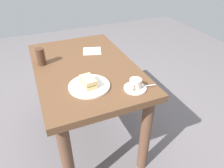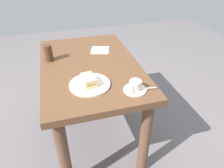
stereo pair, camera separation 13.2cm
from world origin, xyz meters
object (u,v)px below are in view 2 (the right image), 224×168
Objects in this scene: dining_table at (91,79)px; coffee_cup at (135,85)px; sandwich_front at (89,80)px; coffee_saucer at (135,90)px; napkin at (100,50)px; sandwich_plate at (90,84)px; drinking_glass at (48,53)px; spoon at (146,88)px.

coffee_cup reaches higher than dining_table.
coffee_saucer is (0.13, 0.27, -0.04)m from sandwich_front.
napkin reaches higher than dining_table.
sandwich_plate is 0.50m from drinking_glass.
sandwich_plate is 1.80× the size of napkin.
dining_table is 0.39m from drinking_glass.
spoon reaches higher than sandwich_plate.
sandwich_plate is at bearing -20.18° from napkin.
sandwich_plate reaches higher than napkin.
drinking_glass reaches higher than spoon.
spoon is at bearing 32.92° from dining_table.
sandwich_front is (0.00, -0.01, 0.04)m from sandwich_plate.
coffee_saucer is at bearing 62.89° from sandwich_plate.
napkin is at bearing 99.98° from drinking_glass.
dining_table is 0.33m from sandwich_plate.
coffee_cup is at bearing -98.84° from spoon.
sandwich_front is 0.86× the size of napkin.
sandwich_front is at bearing -116.16° from coffee_cup.
dining_table is at bearing 169.54° from sandwich_plate.
coffee_saucer is (0.14, 0.26, -0.00)m from sandwich_plate.
coffee_saucer is 0.07m from spoon.
spoon is at bearing 44.85° from drinking_glass.
dining_table is 0.51m from coffee_cup.
drinking_glass reaches higher than coffee_cup.
coffee_saucer is at bearing 41.67° from drinking_glass.
spoon is 0.76× the size of drinking_glass.
sandwich_front is at bearing -115.83° from coffee_saucer.
napkin is (-0.51, 0.19, -0.01)m from sandwich_plate.
dining_table is 8.71× the size of drinking_glass.
coffee_cup is (0.13, 0.27, -0.00)m from sandwich_front.
sandwich_plate is 0.30m from coffee_saucer.
dining_table is 0.50m from coffee_saucer.
drinking_glass reaches higher than coffee_saucer.
napkin is at bearing -167.18° from spoon.
dining_table is 0.54m from spoon.
sandwich_plate reaches higher than coffee_saucer.
drinking_glass is (-0.57, -0.51, 0.06)m from coffee_saucer.
napkin is 0.44m from drinking_glass.
sandwich_plate is 2.09× the size of sandwich_front.
sandwich_front reaches higher than napkin.
coffee_cup is at bearing 62.54° from sandwich_plate.
coffee_cup reaches higher than coffee_saucer.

